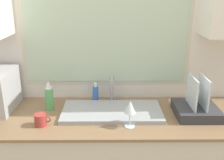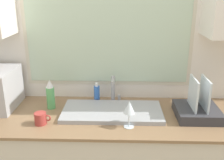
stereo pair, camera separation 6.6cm
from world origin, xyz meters
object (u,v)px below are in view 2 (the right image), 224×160
Objects in this scene: faucet at (114,88)px; mug_near_sink at (41,118)px; soap_bottle at (97,93)px; wine_glass at (129,108)px; dish_rack at (197,109)px; spray_bottle at (50,95)px.

mug_near_sink is at bearing -142.83° from faucet.
faucet reaches higher than soap_bottle.
mug_near_sink is at bearing 177.89° from wine_glass.
faucet is at bearing -8.38° from soap_bottle.
soap_bottle is (-0.14, 0.02, -0.06)m from faucet.
wine_glass is (0.60, -0.02, 0.10)m from mug_near_sink.
faucet is at bearing 106.06° from wine_glass.
wine_glass is (-0.49, -0.17, 0.08)m from dish_rack.
dish_rack is at bearing -5.57° from spray_bottle.
spray_bottle is 0.65m from wine_glass.
faucet is 1.98× the size of mug_near_sink.
spray_bottle is at bearing -166.33° from faucet.
wine_glass is at bearing -24.89° from spray_bottle.
soap_bottle is 0.87× the size of wine_glass.
wine_glass is at bearing -58.76° from soap_bottle.
dish_rack is 1.10m from mug_near_sink.
faucet is 0.62m from mug_near_sink.
dish_rack is 1.09m from spray_bottle.
dish_rack is 2.73× the size of mug_near_sink.
wine_glass reaches higher than soap_bottle.
dish_rack is at bearing -20.11° from faucet.
wine_glass is (0.11, -0.39, 0.01)m from faucet.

